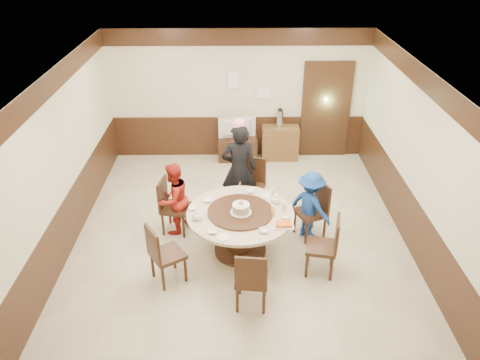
{
  "coord_description": "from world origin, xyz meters",
  "views": [
    {
      "loc": [
        -0.08,
        -6.63,
        4.71
      ],
      "look_at": [
        -0.0,
        -0.19,
        1.1
      ],
      "focal_mm": 35.0,
      "sensor_mm": 36.0,
      "label": 1
    }
  ],
  "objects_px": {
    "person_standing": "(239,170)",
    "side_cabinet": "(280,143)",
    "birthday_cake": "(241,208)",
    "shrimp_platter": "(284,225)",
    "banquet_table": "(240,224)",
    "person_blue": "(310,205)",
    "television": "(238,128)",
    "person_red": "(174,199)",
    "tv_stand": "(238,149)",
    "thermos": "(280,119)"
  },
  "relations": [
    {
      "from": "person_standing",
      "to": "tv_stand",
      "type": "xyz_separation_m",
      "value": [
        -0.01,
        2.16,
        -0.62
      ]
    },
    {
      "from": "person_standing",
      "to": "birthday_cake",
      "type": "xyz_separation_m",
      "value": [
        0.01,
        -1.23,
        -0.01
      ]
    },
    {
      "from": "person_red",
      "to": "side_cabinet",
      "type": "xyz_separation_m",
      "value": [
        2.02,
        2.77,
        -0.26
      ]
    },
    {
      "from": "person_red",
      "to": "birthday_cake",
      "type": "relative_size",
      "value": 3.88
    },
    {
      "from": "shrimp_platter",
      "to": "thermos",
      "type": "xyz_separation_m",
      "value": [
        0.26,
        3.75,
        0.16
      ]
    },
    {
      "from": "television",
      "to": "side_cabinet",
      "type": "distance_m",
      "value": 1.0
    },
    {
      "from": "side_cabinet",
      "to": "person_standing",
      "type": "bearing_deg",
      "value": -112.95
    },
    {
      "from": "side_cabinet",
      "to": "television",
      "type": "bearing_deg",
      "value": -178.16
    },
    {
      "from": "person_blue",
      "to": "shrimp_platter",
      "type": "distance_m",
      "value": 0.98
    },
    {
      "from": "shrimp_platter",
      "to": "television",
      "type": "relative_size",
      "value": 0.37
    },
    {
      "from": "shrimp_platter",
      "to": "person_standing",
      "type": "bearing_deg",
      "value": 112.26
    },
    {
      "from": "banquet_table",
      "to": "side_cabinet",
      "type": "bearing_deg",
      "value": 74.75
    },
    {
      "from": "banquet_table",
      "to": "thermos",
      "type": "distance_m",
      "value": 3.51
    },
    {
      "from": "birthday_cake",
      "to": "television",
      "type": "height_order",
      "value": "birthday_cake"
    },
    {
      "from": "birthday_cake",
      "to": "shrimp_platter",
      "type": "xyz_separation_m",
      "value": [
        0.62,
        -0.33,
        -0.08
      ]
    },
    {
      "from": "shrimp_platter",
      "to": "television",
      "type": "height_order",
      "value": "television"
    },
    {
      "from": "shrimp_platter",
      "to": "banquet_table",
      "type": "bearing_deg",
      "value": 149.15
    },
    {
      "from": "person_red",
      "to": "shrimp_platter",
      "type": "bearing_deg",
      "value": 98.88
    },
    {
      "from": "person_standing",
      "to": "person_blue",
      "type": "bearing_deg",
      "value": 144.16
    },
    {
      "from": "person_red",
      "to": "tv_stand",
      "type": "relative_size",
      "value": 1.5
    },
    {
      "from": "person_red",
      "to": "thermos",
      "type": "xyz_separation_m",
      "value": [
        2.0,
        2.77,
        0.3
      ]
    },
    {
      "from": "person_blue",
      "to": "shrimp_platter",
      "type": "relative_size",
      "value": 3.99
    },
    {
      "from": "side_cabinet",
      "to": "thermos",
      "type": "bearing_deg",
      "value": 180.0
    },
    {
      "from": "person_red",
      "to": "person_blue",
      "type": "bearing_deg",
      "value": 124.0
    },
    {
      "from": "shrimp_platter",
      "to": "side_cabinet",
      "type": "bearing_deg",
      "value": 85.65
    },
    {
      "from": "person_red",
      "to": "television",
      "type": "height_order",
      "value": "person_red"
    },
    {
      "from": "banquet_table",
      "to": "birthday_cake",
      "type": "relative_size",
      "value": 5.07
    },
    {
      "from": "person_standing",
      "to": "side_cabinet",
      "type": "relative_size",
      "value": 2.16
    },
    {
      "from": "shrimp_platter",
      "to": "tv_stand",
      "type": "bearing_deg",
      "value": 99.91
    },
    {
      "from": "tv_stand",
      "to": "birthday_cake",
      "type": "bearing_deg",
      "value": -89.58
    },
    {
      "from": "person_standing",
      "to": "person_blue",
      "type": "xyz_separation_m",
      "value": [
        1.16,
        -0.75,
        -0.27
      ]
    },
    {
      "from": "banquet_table",
      "to": "birthday_cake",
      "type": "distance_m",
      "value": 0.32
    },
    {
      "from": "birthday_cake",
      "to": "side_cabinet",
      "type": "distance_m",
      "value": 3.57
    },
    {
      "from": "person_standing",
      "to": "side_cabinet",
      "type": "distance_m",
      "value": 2.42
    },
    {
      "from": "person_standing",
      "to": "tv_stand",
      "type": "height_order",
      "value": "person_standing"
    },
    {
      "from": "birthday_cake",
      "to": "tv_stand",
      "type": "distance_m",
      "value": 3.44
    },
    {
      "from": "television",
      "to": "thermos",
      "type": "relative_size",
      "value": 2.15
    },
    {
      "from": "banquet_table",
      "to": "tv_stand",
      "type": "distance_m",
      "value": 3.35
    },
    {
      "from": "tv_stand",
      "to": "television",
      "type": "height_order",
      "value": "television"
    },
    {
      "from": "person_red",
      "to": "shrimp_platter",
      "type": "distance_m",
      "value": 2.0
    },
    {
      "from": "person_standing",
      "to": "shrimp_platter",
      "type": "height_order",
      "value": "person_standing"
    },
    {
      "from": "person_red",
      "to": "television",
      "type": "xyz_separation_m",
      "value": [
        1.09,
        2.74,
        0.1
      ]
    },
    {
      "from": "person_blue",
      "to": "side_cabinet",
      "type": "bearing_deg",
      "value": -38.66
    },
    {
      "from": "person_standing",
      "to": "person_blue",
      "type": "height_order",
      "value": "person_standing"
    },
    {
      "from": "person_red",
      "to": "tv_stand",
      "type": "height_order",
      "value": "person_red"
    },
    {
      "from": "television",
      "to": "side_cabinet",
      "type": "xyz_separation_m",
      "value": [
        0.94,
        0.03,
        -0.36
      ]
    },
    {
      "from": "person_blue",
      "to": "shrimp_platter",
      "type": "xyz_separation_m",
      "value": [
        -0.52,
        -0.81,
        0.18
      ]
    },
    {
      "from": "thermos",
      "to": "person_blue",
      "type": "bearing_deg",
      "value": -84.87
    },
    {
      "from": "banquet_table",
      "to": "television",
      "type": "height_order",
      "value": "television"
    },
    {
      "from": "shrimp_platter",
      "to": "side_cabinet",
      "type": "relative_size",
      "value": 0.38
    }
  ]
}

